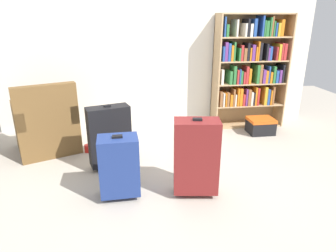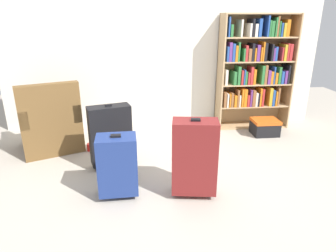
{
  "view_description": "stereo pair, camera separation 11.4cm",
  "coord_description": "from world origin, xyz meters",
  "px_view_note": "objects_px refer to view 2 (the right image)",
  "views": [
    {
      "loc": [
        -0.52,
        -2.6,
        1.62
      ],
      "look_at": [
        -0.1,
        0.28,
        0.55
      ],
      "focal_mm": 31.89,
      "sensor_mm": 36.0,
      "label": 1
    },
    {
      "loc": [
        -0.41,
        -2.61,
        1.62
      ],
      "look_at": [
        -0.1,
        0.28,
        0.55
      ],
      "focal_mm": 31.89,
      "sensor_mm": 36.0,
      "label": 2
    }
  ],
  "objects_px": {
    "bookshelf": "(255,69)",
    "mug": "(90,147)",
    "suitcase_black": "(110,135)",
    "storage_box": "(265,127)",
    "suitcase_dark_red": "(194,157)",
    "armchair": "(50,125)",
    "suitcase_navy_blue": "(118,165)"
  },
  "relations": [
    {
      "from": "mug",
      "to": "suitcase_dark_red",
      "type": "relative_size",
      "value": 0.15
    },
    {
      "from": "suitcase_black",
      "to": "suitcase_navy_blue",
      "type": "bearing_deg",
      "value": -80.23
    },
    {
      "from": "bookshelf",
      "to": "mug",
      "type": "distance_m",
      "value": 2.61
    },
    {
      "from": "bookshelf",
      "to": "suitcase_dark_red",
      "type": "bearing_deg",
      "value": -124.29
    },
    {
      "from": "storage_box",
      "to": "suitcase_black",
      "type": "distance_m",
      "value": 2.29
    },
    {
      "from": "suitcase_dark_red",
      "to": "suitcase_black",
      "type": "height_order",
      "value": "suitcase_dark_red"
    },
    {
      "from": "armchair",
      "to": "suitcase_dark_red",
      "type": "height_order",
      "value": "armchair"
    },
    {
      "from": "mug",
      "to": "suitcase_black",
      "type": "xyz_separation_m",
      "value": [
        0.31,
        -0.45,
        0.33
      ]
    },
    {
      "from": "armchair",
      "to": "mug",
      "type": "relative_size",
      "value": 7.57
    },
    {
      "from": "mug",
      "to": "suitcase_dark_red",
      "type": "bearing_deg",
      "value": -45.19
    },
    {
      "from": "armchair",
      "to": "suitcase_dark_red",
      "type": "relative_size",
      "value": 1.17
    },
    {
      "from": "storage_box",
      "to": "suitcase_navy_blue",
      "type": "distance_m",
      "value": 2.47
    },
    {
      "from": "mug",
      "to": "suitcase_navy_blue",
      "type": "xyz_separation_m",
      "value": [
        0.42,
        -1.07,
        0.28
      ]
    },
    {
      "from": "bookshelf",
      "to": "armchair",
      "type": "distance_m",
      "value": 2.98
    },
    {
      "from": "armchair",
      "to": "storage_box",
      "type": "relative_size",
      "value": 2.48
    },
    {
      "from": "suitcase_dark_red",
      "to": "bookshelf",
      "type": "bearing_deg",
      "value": 55.71
    },
    {
      "from": "suitcase_dark_red",
      "to": "suitcase_navy_blue",
      "type": "height_order",
      "value": "suitcase_dark_red"
    },
    {
      "from": "suitcase_navy_blue",
      "to": "mug",
      "type": "bearing_deg",
      "value": 111.19
    },
    {
      "from": "suitcase_dark_red",
      "to": "suitcase_black",
      "type": "bearing_deg",
      "value": 140.14
    },
    {
      "from": "armchair",
      "to": "suitcase_black",
      "type": "relative_size",
      "value": 1.23
    },
    {
      "from": "suitcase_dark_red",
      "to": "suitcase_navy_blue",
      "type": "bearing_deg",
      "value": 175.12
    },
    {
      "from": "armchair",
      "to": "suitcase_black",
      "type": "height_order",
      "value": "armchair"
    },
    {
      "from": "armchair",
      "to": "suitcase_dark_red",
      "type": "xyz_separation_m",
      "value": [
        1.62,
        -1.27,
        0.09
      ]
    },
    {
      "from": "bookshelf",
      "to": "suitcase_black",
      "type": "relative_size",
      "value": 2.27
    },
    {
      "from": "mug",
      "to": "suitcase_black",
      "type": "distance_m",
      "value": 0.64
    },
    {
      "from": "suitcase_dark_red",
      "to": "suitcase_navy_blue",
      "type": "relative_size",
      "value": 1.23
    },
    {
      "from": "suitcase_navy_blue",
      "to": "suitcase_black",
      "type": "bearing_deg",
      "value": 99.77
    },
    {
      "from": "mug",
      "to": "armchair",
      "type": "bearing_deg",
      "value": 164.66
    },
    {
      "from": "bookshelf",
      "to": "storage_box",
      "type": "xyz_separation_m",
      "value": [
        0.08,
        -0.39,
        -0.77
      ]
    },
    {
      "from": "mug",
      "to": "suitcase_black",
      "type": "relative_size",
      "value": 0.16
    },
    {
      "from": "storage_box",
      "to": "suitcase_black",
      "type": "bearing_deg",
      "value": -160.51
    },
    {
      "from": "mug",
      "to": "suitcase_black",
      "type": "height_order",
      "value": "suitcase_black"
    }
  ]
}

